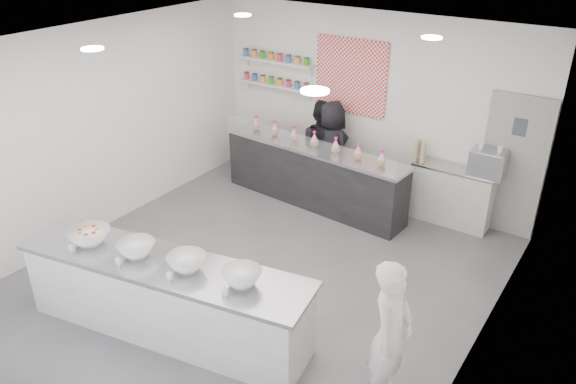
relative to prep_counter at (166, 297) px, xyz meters
The scene contains 26 objects.
floor 1.52m from the prep_counter, 81.70° to the left, with size 6.00×6.00×0.00m, color #515156.
ceiling 2.92m from the prep_counter, 81.70° to the left, with size 6.00×6.00×0.00m, color white.
back_wall 4.56m from the prep_counter, 87.30° to the left, with size 5.50×5.50×0.00m, color white.
left_wall 3.10m from the prep_counter, 150.53° to the left, with size 6.00×6.00×0.00m, color white.
right_wall 3.45m from the prep_counter, 25.88° to the left, with size 6.00×6.00×0.00m, color white.
back_door 5.10m from the prep_counter, 60.34° to the left, with size 0.88×0.04×2.10m, color gray.
pattern_panel 4.66m from the prep_counter, 91.83° to the left, with size 1.25×0.03×1.20m, color red.
jar_shelf_lower 4.74m from the prep_counter, 109.56° to the left, with size 1.45×0.22×0.04m, color silver.
jar_shelf_upper 4.86m from the prep_counter, 109.56° to the left, with size 1.45×0.22×0.04m, color silver.
preserve_jars 4.80m from the prep_counter, 109.64° to the left, with size 1.45×0.10×0.56m, color #F6295D, non-canonical shape.
downlight_0 2.82m from the prep_counter, 159.90° to the left, with size 0.24×0.24×0.02m, color white.
downlight_1 3.02m from the prep_counter, 15.15° to the left, with size 0.24×0.24×0.02m, color white.
downlight_2 4.12m from the prep_counter, 111.41° to the left, with size 0.24×0.24×0.02m, color white.
downlight_3 4.26m from the prep_counter, 62.07° to the left, with size 0.24×0.24×0.02m, color white.
prep_counter is the anchor object (origin of this frame).
back_bar 3.59m from the prep_counter, 94.60° to the left, with size 3.21×0.59×0.99m, color black.
sneeze_guard 3.38m from the prep_counter, 95.35° to the left, with size 3.16×0.01×0.27m, color white.
espresso_ledge 4.57m from the prep_counter, 67.35° to the left, with size 1.22×0.39×0.90m, color #B3B4AE.
espresso_machine 4.80m from the prep_counter, 62.27° to the left, with size 0.49×0.34×0.38m, color #93969E.
cup_stacks 4.43m from the prep_counter, 73.99° to the left, with size 0.24×0.24×0.30m, color tan, non-canonical shape.
prep_bowls 0.55m from the prep_counter, ahead, with size 2.37×0.52×0.17m, color white, non-canonical shape.
label_cards 0.73m from the prep_counter, 100.12° to the right, with size 2.01×0.04×0.07m, color white, non-canonical shape.
cookie_bags 3.65m from the prep_counter, 94.60° to the left, with size 2.54×0.14×0.26m, color #E689C8, non-canonical shape.
woman_prep 2.53m from the prep_counter, 10.90° to the left, with size 0.57×0.38×1.57m, color silver.
staff_left 4.07m from the prep_counter, 96.21° to the left, with size 0.78×0.61×1.60m, color black.
staff_right 4.06m from the prep_counter, 93.57° to the left, with size 0.79×0.52×1.62m, color black.
Camera 1 is at (3.73, -4.84, 4.31)m, focal length 35.00 mm.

